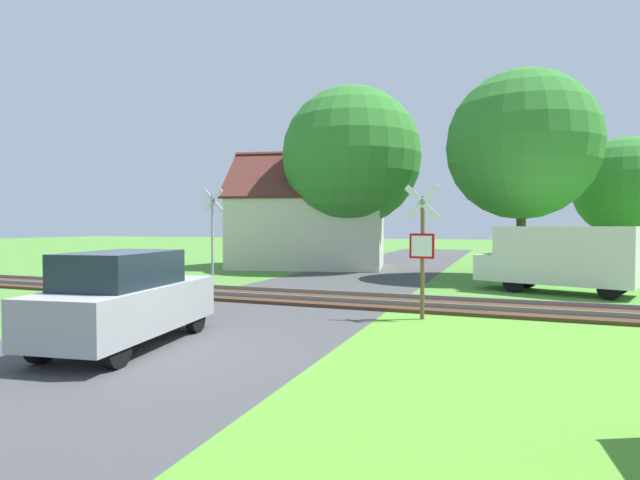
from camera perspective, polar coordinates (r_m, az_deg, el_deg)
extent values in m
plane|color=#4C8433|center=(9.66, -20.07, -11.96)|extent=(160.00, 160.00, 0.00)
cube|color=#424244|center=(11.22, -13.32, -9.99)|extent=(6.43, 80.00, 0.01)
cube|color=#54912D|center=(5.61, 21.27, -22.12)|extent=(6.00, 20.00, 0.01)
cube|color=#422D1E|center=(15.52, -3.04, -6.55)|extent=(60.00, 2.60, 0.10)
cube|color=slate|center=(16.16, -2.02, -5.83)|extent=(60.00, 0.08, 0.12)
cube|color=slate|center=(14.85, -4.15, -6.49)|extent=(60.00, 0.08, 0.12)
cylinder|color=brown|center=(12.23, 11.64, -2.04)|extent=(0.10, 0.10, 2.96)
cube|color=red|center=(12.15, 11.57, -0.68)|extent=(0.60, 0.09, 0.60)
cube|color=white|center=(12.13, 11.54, -0.68)|extent=(0.49, 0.06, 0.49)
cube|color=white|center=(12.16, 11.59, 4.21)|extent=(0.88, 0.12, 0.88)
cube|color=white|center=(12.16, 11.59, 4.21)|extent=(0.88, 0.12, 0.88)
cylinder|color=#9E9EA5|center=(18.83, -12.20, -0.05)|extent=(0.09, 0.09, 3.44)
cube|color=white|center=(18.89, -12.12, 4.42)|extent=(0.88, 0.09, 0.88)
cube|color=white|center=(18.89, -12.12, 4.42)|extent=(0.88, 0.09, 0.88)
cube|color=beige|center=(27.28, -1.26, 0.87)|extent=(8.80, 6.87, 3.81)
cube|color=#562823|center=(26.08, -1.81, 7.63)|extent=(8.74, 4.64, 2.72)
cube|color=#562823|center=(28.75, -0.76, 7.07)|extent=(8.74, 4.64, 2.72)
cube|color=brown|center=(27.13, 3.30, 7.94)|extent=(0.59, 0.59, 1.10)
cylinder|color=#513823|center=(22.99, 21.98, 0.03)|extent=(0.38, 0.38, 3.33)
sphere|color=#337A2D|center=(23.24, 22.08, 10.03)|extent=(6.33, 6.33, 6.33)
cylinder|color=#513823|center=(28.91, 31.48, -0.78)|extent=(0.47, 0.47, 2.34)
sphere|color=#337A2D|center=(28.95, 31.57, 5.21)|extent=(4.94, 4.94, 4.94)
cylinder|color=#513823|center=(25.76, 3.60, 0.10)|extent=(0.29, 0.29, 3.15)
sphere|color=#337A2D|center=(26.00, 3.62, 9.50)|extent=(7.13, 7.13, 7.13)
cube|color=silver|center=(18.52, 26.22, -1.54)|extent=(4.59, 3.13, 1.90)
cube|color=silver|center=(19.23, 19.05, -2.84)|extent=(1.23, 1.93, 0.90)
cube|color=#19232D|center=(19.06, 20.12, -0.38)|extent=(0.55, 1.54, 0.85)
cube|color=navy|center=(19.47, 26.82, -2.38)|extent=(3.59, 1.20, 0.16)
cylinder|color=black|center=(19.69, 22.61, -4.09)|extent=(0.70, 0.39, 0.68)
cylinder|color=black|center=(18.21, 21.24, -4.53)|extent=(0.70, 0.39, 0.68)
cylinder|color=black|center=(19.10, 30.89, -4.37)|extent=(0.70, 0.39, 0.68)
cylinder|color=black|center=(17.57, 30.18, -4.86)|extent=(0.70, 0.39, 0.68)
cube|color=#99999E|center=(10.08, -21.12, -7.23)|extent=(2.18, 4.19, 0.84)
cube|color=#19232D|center=(9.83, -21.81, -3.12)|extent=(1.69, 2.37, 0.64)
cylinder|color=black|center=(10.97, -14.03, -8.68)|extent=(0.26, 0.62, 0.60)
cylinder|color=black|center=(11.65, -20.27, -8.13)|extent=(0.26, 0.62, 0.60)
cylinder|color=black|center=(8.67, -22.22, -11.51)|extent=(0.26, 0.62, 0.60)
cylinder|color=black|center=(9.52, -29.29, -10.42)|extent=(0.26, 0.62, 0.60)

